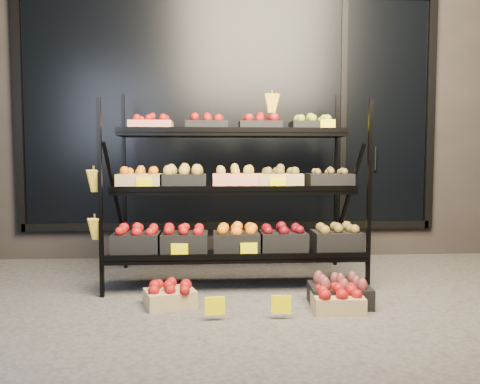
{
  "coord_description": "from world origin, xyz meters",
  "views": [
    {
      "loc": [
        -0.19,
        -3.36,
        1.04
      ],
      "look_at": [
        0.04,
        0.55,
        0.77
      ],
      "focal_mm": 35.0,
      "sensor_mm": 36.0,
      "label": 1
    }
  ],
  "objects": [
    {
      "name": "floor_crate_right",
      "position": [
        0.72,
        -0.12,
        0.1
      ],
      "size": [
        0.44,
        0.33,
        0.21
      ],
      "rotation": [
        0.0,
        0.0,
        -0.05
      ],
      "color": "black",
      "rests_on": "ground"
    },
    {
      "name": "ground",
      "position": [
        0.0,
        0.0,
        0.0
      ],
      "size": [
        24.0,
        24.0,
        0.0
      ],
      "primitive_type": "plane",
      "color": "#514F4C",
      "rests_on": "ground"
    },
    {
      "name": "tag_floor_b",
      "position": [
        0.26,
        -0.4,
        0.06
      ],
      "size": [
        0.13,
        0.01,
        0.12
      ],
      "primitive_type": "cube",
      "color": "#FFEB00",
      "rests_on": "ground"
    },
    {
      "name": "tag_floor_a",
      "position": [
        -0.18,
        -0.4,
        0.06
      ],
      "size": [
        0.13,
        0.01,
        0.12
      ],
      "primitive_type": "cube",
      "color": "#FFEB00",
      "rests_on": "ground"
    },
    {
      "name": "building",
      "position": [
        0.0,
        2.59,
        1.75
      ],
      "size": [
        6.0,
        2.08,
        3.5
      ],
      "color": "#2D2826",
      "rests_on": "ground"
    },
    {
      "name": "display_rack",
      "position": [
        -0.01,
        0.6,
        0.79
      ],
      "size": [
        2.18,
        1.02,
        1.75
      ],
      "color": "black",
      "rests_on": "ground"
    },
    {
      "name": "floor_crate_midright",
      "position": [
        0.67,
        -0.26,
        0.08
      ],
      "size": [
        0.35,
        0.27,
        0.18
      ],
      "rotation": [
        0.0,
        0.0,
        -0.05
      ],
      "color": "tan",
      "rests_on": "ground"
    },
    {
      "name": "floor_crate_left",
      "position": [
        -0.49,
        -0.07,
        0.08
      ],
      "size": [
        0.4,
        0.34,
        0.18
      ],
      "rotation": [
        0.0,
        0.0,
        0.32
      ],
      "color": "tan",
      "rests_on": "ground"
    }
  ]
}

